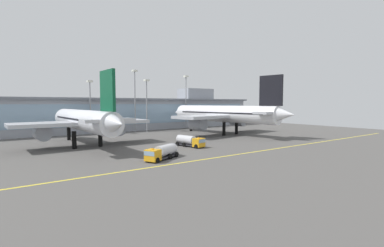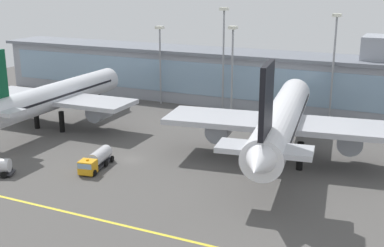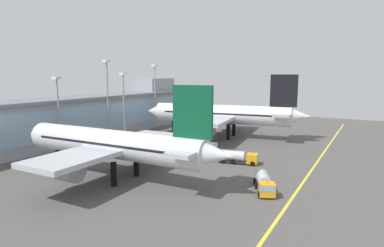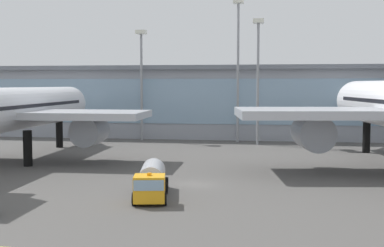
{
  "view_description": "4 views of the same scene",
  "coord_description": "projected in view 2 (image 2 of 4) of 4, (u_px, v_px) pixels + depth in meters",
  "views": [
    {
      "loc": [
        -46.44,
        -66.62,
        11.52
      ],
      "look_at": [
        5.54,
        4.75,
        5.16
      ],
      "focal_mm": 26.31,
      "sensor_mm": 36.0,
      "label": 1
    },
    {
      "loc": [
        45.87,
        -71.96,
        30.9
      ],
      "look_at": [
        6.44,
        11.54,
        4.5
      ],
      "focal_mm": 47.03,
      "sensor_mm": 36.0,
      "label": 2
    },
    {
      "loc": [
        -72.05,
        -32.94,
        20.36
      ],
      "look_at": [
        6.73,
        11.75,
        6.72
      ],
      "focal_mm": 30.39,
      "sensor_mm": 36.0,
      "label": 3
    },
    {
      "loc": [
        7.32,
        -50.84,
        10.16
      ],
      "look_at": [
        -2.01,
        10.61,
        5.38
      ],
      "focal_mm": 47.73,
      "sensor_mm": 36.0,
      "label": 4
    }
  ],
  "objects": [
    {
      "name": "ground_plane",
      "position": [
        132.0,
        159.0,
        89.89
      ],
      "size": [
        186.86,
        186.86,
        0.0
      ],
      "primitive_type": "plane",
      "color": "#514F4C"
    },
    {
      "name": "airliner_near_right",
      "position": [
        282.0,
        120.0,
        87.05
      ],
      "size": [
        42.3,
        54.94,
        20.43
      ],
      "rotation": [
        0.0,
        0.0,
        1.72
      ],
      "color": "black",
      "rests_on": "ground"
    },
    {
      "name": "fuel_tanker_truck",
      "position": [
        96.0,
        160.0,
        85.1
      ],
      "size": [
        4.28,
        9.33,
        2.9
      ],
      "rotation": [
        0.0,
        0.0,
        4.89
      ],
      "color": "black",
      "rests_on": "ground"
    },
    {
      "name": "apron_light_mast_far_east",
      "position": [
        224.0,
        45.0,
        118.37
      ],
      "size": [
        1.8,
        1.8,
        24.84
      ],
      "color": "gray",
      "rests_on": "ground"
    },
    {
      "name": "terminal_building",
      "position": [
        234.0,
        76.0,
        128.17
      ],
      "size": [
        136.47,
        14.0,
        18.85
      ],
      "color": "#9399A3",
      "rests_on": "ground"
    },
    {
      "name": "apron_light_mast_centre",
      "position": [
        334.0,
        53.0,
        108.56
      ],
      "size": [
        1.8,
        1.8,
        24.11
      ],
      "color": "gray",
      "rests_on": "ground"
    },
    {
      "name": "apron_light_mast_east",
      "position": [
        232.0,
        57.0,
        114.62
      ],
      "size": [
        1.8,
        1.8,
        20.99
      ],
      "color": "gray",
      "rests_on": "ground"
    },
    {
      "name": "taxiway_centreline_stripe",
      "position": [
        49.0,
        208.0,
        70.76
      ],
      "size": [
        149.49,
        0.5,
        0.01
      ],
      "primitive_type": "cube",
      "color": "yellow",
      "rests_on": "ground"
    },
    {
      "name": "apron_light_mast_west",
      "position": [
        160.0,
        52.0,
        126.9
      ],
      "size": [
        1.8,
        1.8,
        19.89
      ],
      "color": "gray",
      "rests_on": "ground"
    },
    {
      "name": "airliner_near_left",
      "position": [
        56.0,
        96.0,
        108.24
      ],
      "size": [
        35.15,
        49.96,
        18.67
      ],
      "rotation": [
        0.0,
        0.0,
        1.6
      ],
      "color": "black",
      "rests_on": "ground"
    }
  ]
}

